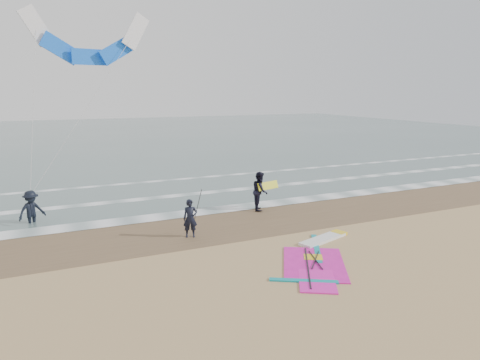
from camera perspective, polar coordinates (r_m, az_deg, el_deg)
name	(u,v)px	position (r m, az deg, el deg)	size (l,w,h in m)	color
ground	(325,267)	(15.29, 11.26, -11.31)	(120.00, 120.00, 0.00)	tan
sea_water	(115,136)	(60.24, -16.30, 5.62)	(120.00, 80.00, 0.02)	#47605E
wet_sand_band	(250,220)	(20.16, 1.31, -5.37)	(120.00, 5.00, 0.01)	brown
foam_waterline	(216,198)	(24.08, -3.26, -2.47)	(120.00, 9.15, 0.02)	white
windsurf_rig	(318,256)	(16.08, 10.36, -9.97)	(5.13, 4.86, 0.12)	white
person_standing	(190,218)	(17.77, -6.65, -5.12)	(0.58, 0.38, 1.60)	black
person_walking	(260,191)	(21.65, 2.69, -1.47)	(0.96, 0.75, 1.98)	black
person_wading	(31,203)	(21.60, -26.11, -2.83)	(1.22, 0.70, 1.89)	black
held_pole	(197,209)	(17.76, -5.76, -3.86)	(0.17, 0.86, 1.82)	black
carried_kiteboard	(268,186)	(21.69, 3.75, -0.75)	(1.30, 0.51, 0.39)	yellow
surf_kite	(89,43)	(23.32, -19.52, 16.82)	(6.28, 2.39, 8.62)	white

